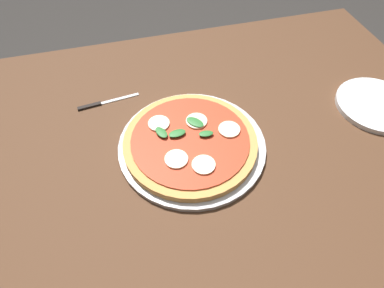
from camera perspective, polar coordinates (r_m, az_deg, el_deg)
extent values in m
plane|color=#2D2B28|center=(1.49, 2.60, -17.14)|extent=(6.00, 6.00, 0.00)
cube|color=#4C301E|center=(0.86, 4.32, 1.81)|extent=(1.30, 0.92, 0.04)
cube|color=#4C301E|center=(1.41, -24.42, -1.69)|extent=(0.07, 0.07, 0.72)
cube|color=#4C301E|center=(1.57, 19.34, 6.77)|extent=(0.07, 0.07, 0.72)
cylinder|color=silver|center=(0.80, 0.00, -0.18)|extent=(0.36, 0.36, 0.01)
cylinder|color=tan|center=(0.78, -0.32, 0.33)|extent=(0.32, 0.32, 0.02)
cylinder|color=#B7381E|center=(0.77, -0.33, 0.85)|extent=(0.28, 0.28, 0.00)
cylinder|color=beige|center=(0.79, 6.54, 2.56)|extent=(0.05, 0.05, 0.00)
cylinder|color=beige|center=(0.81, 0.81, 4.06)|extent=(0.05, 0.05, 0.00)
cylinder|color=beige|center=(0.81, -5.83, 3.61)|extent=(0.05, 0.05, 0.00)
cylinder|color=beige|center=(0.73, -2.77, -2.66)|extent=(0.05, 0.05, 0.00)
cylinder|color=beige|center=(0.72, 2.04, -3.66)|extent=(0.05, 0.05, 0.00)
ellipsoid|color=#286B2D|center=(0.78, -5.39, 2.05)|extent=(0.04, 0.05, 0.00)
ellipsoid|color=#286B2D|center=(0.78, -2.61, 1.92)|extent=(0.04, 0.03, 0.00)
ellipsoid|color=#286B2D|center=(0.77, 2.47, 1.86)|extent=(0.04, 0.02, 0.00)
ellipsoid|color=#286B2D|center=(0.80, 0.57, 3.81)|extent=(0.05, 0.05, 0.00)
cylinder|color=white|center=(1.02, 29.59, 6.01)|extent=(0.21, 0.21, 0.01)
cube|color=black|center=(0.94, -17.53, 6.36)|extent=(0.06, 0.02, 0.01)
cube|color=silver|center=(0.94, -12.48, 7.77)|extent=(0.11, 0.02, 0.00)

